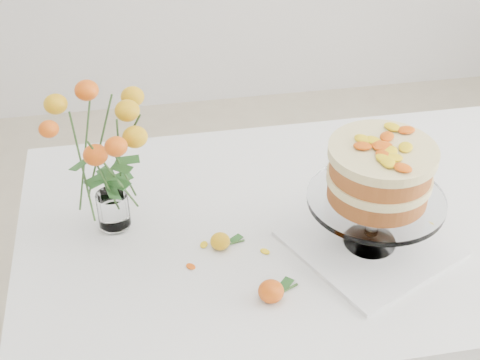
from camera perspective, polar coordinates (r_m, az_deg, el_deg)
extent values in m
cube|color=tan|center=(1.71, 5.37, -4.12)|extent=(1.40, 0.90, 0.04)
cylinder|color=tan|center=(2.21, -13.64, -7.21)|extent=(0.06, 0.06, 0.71)
cylinder|color=tan|center=(2.41, 16.99, -3.50)|extent=(0.06, 0.06, 0.71)
cube|color=white|center=(1.70, 5.41, -3.52)|extent=(1.42, 0.92, 0.01)
cube|color=white|center=(2.12, 2.12, 2.12)|extent=(1.42, 0.01, 0.20)
cube|color=white|center=(1.75, -18.13, -8.59)|extent=(0.01, 0.92, 0.20)
cube|color=white|center=(1.64, 10.96, -5.37)|extent=(0.44, 0.44, 0.01)
cylinder|color=silver|center=(1.59, 11.28, -3.24)|extent=(0.03, 0.03, 0.10)
cylinder|color=silver|center=(1.56, 11.52, -1.59)|extent=(0.32, 0.32, 0.01)
cylinder|color=#A04E24|center=(1.54, 11.65, -0.73)|extent=(0.29, 0.29, 0.05)
cylinder|color=beige|center=(1.52, 11.80, 0.26)|extent=(0.31, 0.31, 0.02)
cylinder|color=#A04E24|center=(1.50, 11.95, 1.28)|extent=(0.29, 0.29, 0.05)
cylinder|color=beige|center=(1.48, 12.11, 2.35)|extent=(0.31, 0.31, 0.02)
cylinder|color=silver|center=(1.70, -10.57, -3.78)|extent=(0.06, 0.06, 0.01)
cylinder|color=silver|center=(1.67, -10.76, -2.48)|extent=(0.08, 0.08, 0.09)
ellipsoid|color=orange|center=(1.60, -1.70, -5.24)|extent=(0.05, 0.05, 0.04)
cylinder|color=#315522|center=(1.62, -0.57, -5.44)|extent=(0.06, 0.02, 0.00)
ellipsoid|color=#D0590A|center=(1.47, 2.66, -9.47)|extent=(0.06, 0.06, 0.05)
cylinder|color=#315522|center=(1.51, 3.88, -9.41)|extent=(0.06, 0.03, 0.01)
ellipsoid|color=yellow|center=(1.60, 2.15, -6.12)|extent=(0.03, 0.02, 0.00)
ellipsoid|color=yellow|center=(1.59, 6.00, -6.62)|extent=(0.03, 0.02, 0.00)
ellipsoid|color=yellow|center=(1.57, 7.80, -7.39)|extent=(0.03, 0.02, 0.00)
ellipsoid|color=yellow|center=(1.62, -3.10, -5.54)|extent=(0.03, 0.02, 0.00)
ellipsoid|color=yellow|center=(1.56, -4.22, -7.38)|extent=(0.03, 0.02, 0.00)
ellipsoid|color=yellow|center=(1.73, 15.75, -3.81)|extent=(0.03, 0.02, 0.00)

